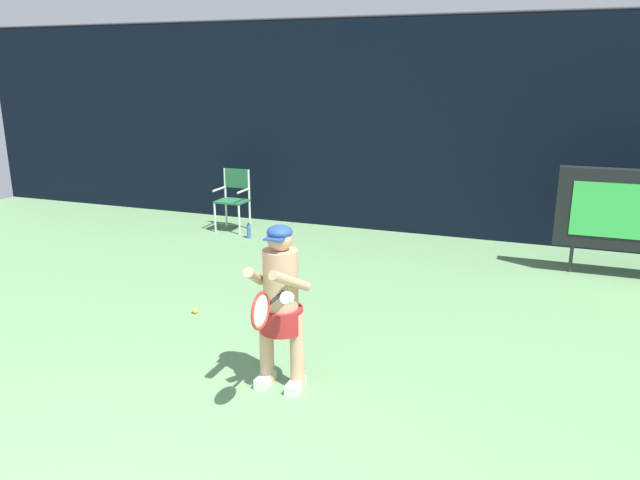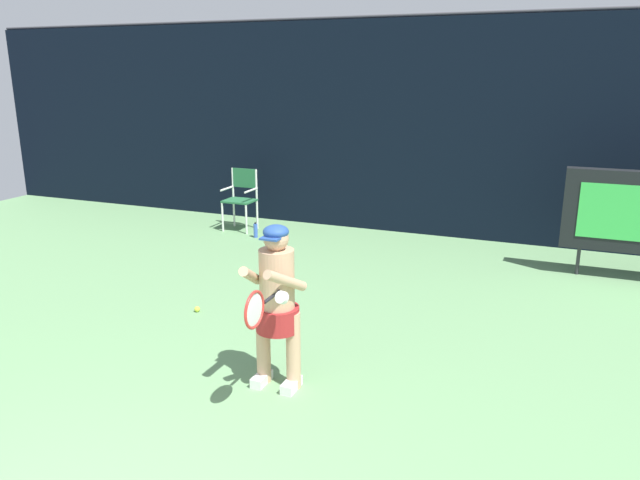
{
  "view_description": "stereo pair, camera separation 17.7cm",
  "coord_description": "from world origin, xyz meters",
  "px_view_note": "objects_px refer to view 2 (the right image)",
  "views": [
    {
      "loc": [
        2.27,
        -1.8,
        2.77
      ],
      "look_at": [
        0.12,
        3.95,
        1.05
      ],
      "focal_mm": 34.09,
      "sensor_mm": 36.0,
      "label": 1
    },
    {
      "loc": [
        2.44,
        -1.74,
        2.77
      ],
      "look_at": [
        0.12,
        3.95,
        1.05
      ],
      "focal_mm": 34.09,
      "sensor_mm": 36.0,
      "label": 2
    }
  ],
  "objects_px": {
    "tennis_player": "(277,300)",
    "tennis_racket": "(256,309)",
    "tennis_ball_loose": "(197,309)",
    "water_bottle": "(256,231)",
    "umpire_chair": "(241,195)"
  },
  "relations": [
    {
      "from": "tennis_player",
      "to": "tennis_racket",
      "type": "xyz_separation_m",
      "value": [
        0.09,
        -0.55,
        0.14
      ]
    },
    {
      "from": "tennis_racket",
      "to": "tennis_ball_loose",
      "type": "xyz_separation_m",
      "value": [
        -1.74,
        1.74,
        -0.93
      ]
    },
    {
      "from": "water_bottle",
      "to": "tennis_ball_loose",
      "type": "bearing_deg",
      "value": -74.0
    },
    {
      "from": "tennis_ball_loose",
      "to": "tennis_racket",
      "type": "bearing_deg",
      "value": -45.03
    },
    {
      "from": "tennis_player",
      "to": "tennis_ball_loose",
      "type": "xyz_separation_m",
      "value": [
        -1.65,
        1.2,
        -0.79
      ]
    },
    {
      "from": "tennis_player",
      "to": "tennis_racket",
      "type": "distance_m",
      "value": 0.57
    },
    {
      "from": "water_bottle",
      "to": "tennis_ball_loose",
      "type": "distance_m",
      "value": 3.35
    },
    {
      "from": "umpire_chair",
      "to": "tennis_ball_loose",
      "type": "xyz_separation_m",
      "value": [
        1.42,
        -3.64,
        -0.58
      ]
    },
    {
      "from": "water_bottle",
      "to": "tennis_ball_loose",
      "type": "height_order",
      "value": "water_bottle"
    },
    {
      "from": "tennis_ball_loose",
      "to": "umpire_chair",
      "type": "bearing_deg",
      "value": 111.32
    },
    {
      "from": "tennis_ball_loose",
      "to": "tennis_player",
      "type": "bearing_deg",
      "value": -35.88
    },
    {
      "from": "water_bottle",
      "to": "tennis_racket",
      "type": "bearing_deg",
      "value": -61.76
    },
    {
      "from": "water_bottle",
      "to": "tennis_racket",
      "type": "relative_size",
      "value": 0.44
    },
    {
      "from": "water_bottle",
      "to": "tennis_player",
      "type": "relative_size",
      "value": 0.18
    },
    {
      "from": "umpire_chair",
      "to": "tennis_racket",
      "type": "relative_size",
      "value": 1.79
    }
  ]
}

